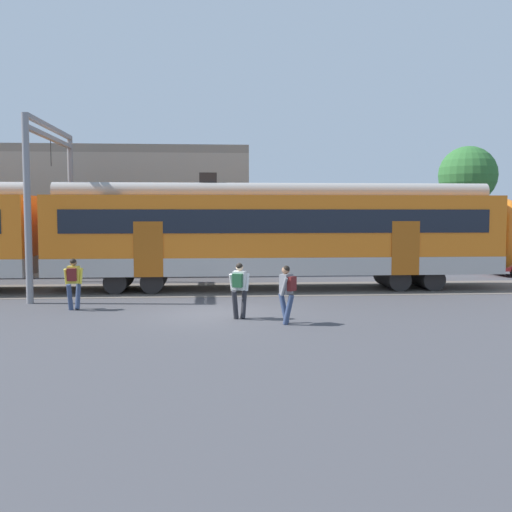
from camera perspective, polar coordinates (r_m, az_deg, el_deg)
ground_plane at (r=18.74m, az=-3.96°, el=-5.50°), size 160.00×160.00×0.00m
pedestrian_yellow at (r=20.15m, az=-17.00°, el=-2.15°), size 0.55×0.63×1.67m
pedestrian_white at (r=17.66m, az=-1.61°, el=-2.84°), size 0.64×0.59×1.67m
pedestrian_grey at (r=16.86m, az=2.96°, el=-3.19°), size 0.51×0.67×1.67m
catenary_gantry at (r=25.04m, az=-18.89°, el=6.64°), size 0.24×6.64×6.53m
background_building at (r=32.92m, az=-19.80°, el=4.07°), size 21.24×5.00×9.20m
street_tree_right at (r=40.94m, az=19.52°, el=7.23°), size 3.70×3.70×7.34m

